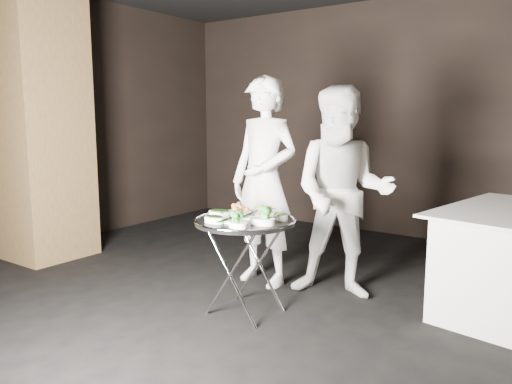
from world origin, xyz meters
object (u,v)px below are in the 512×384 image
Objects in this scene: tray_stand at (245,262)px; waiter_left at (264,181)px; serving_tray at (245,221)px; waiter_right at (343,193)px.

tray_stand is 0.93m from waiter_left.
serving_tray is (0.00, 0.00, 0.33)m from tray_stand.
tray_stand is 0.93× the size of serving_tray.
waiter_right is at bearing 60.81° from serving_tray.
serving_tray is at bearing -138.23° from waiter_right.
serving_tray is 0.92m from waiter_right.
waiter_left reaches higher than tray_stand.
serving_tray is 0.41× the size of waiter_left.
waiter_right is (0.74, 0.09, -0.05)m from waiter_left.
waiter_left reaches higher than waiter_right.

